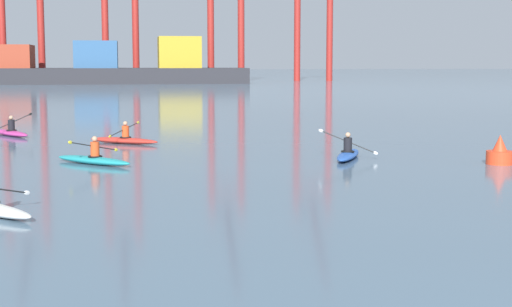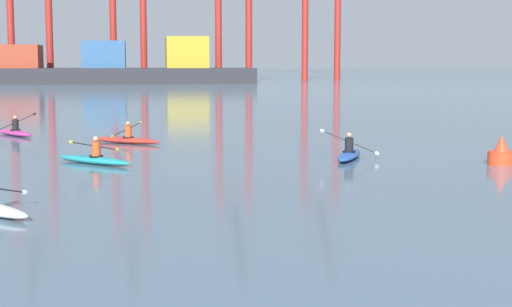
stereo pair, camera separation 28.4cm
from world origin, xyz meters
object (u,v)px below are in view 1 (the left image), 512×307
(container_barge, at_px, (100,69))
(kayak_magenta, at_px, (11,132))
(kayak_teal, at_px, (93,159))
(kayak_red, at_px, (124,139))
(kayak_blue, at_px, (348,154))
(channel_buoy, at_px, (500,154))

(container_barge, height_order, kayak_magenta, container_barge)
(kayak_teal, distance_m, kayak_red, 6.71)
(kayak_teal, bearing_deg, kayak_blue, 0.56)
(kayak_teal, height_order, kayak_magenta, kayak_magenta)
(channel_buoy, xyz_separation_m, kayak_magenta, (-17.85, 13.21, -0.19))
(kayak_magenta, xyz_separation_m, kayak_blue, (13.22, -10.92, 0.00))
(container_barge, xyz_separation_m, kayak_blue, (12.61, -102.62, -2.27))
(kayak_blue, bearing_deg, kayak_red, 140.52)
(kayak_magenta, bearing_deg, channel_buoy, -36.50)
(container_barge, height_order, channel_buoy, container_barge)
(channel_buoy, distance_m, kayak_magenta, 22.20)
(channel_buoy, bearing_deg, kayak_teal, 170.77)
(container_barge, bearing_deg, kayak_magenta, -90.38)
(kayak_magenta, relative_size, kayak_blue, 0.95)
(container_barge, distance_m, kayak_teal, 102.80)
(kayak_magenta, bearing_deg, kayak_blue, -39.56)
(container_barge, relative_size, kayak_magenta, 15.28)
(channel_buoy, xyz_separation_m, kayak_teal, (-13.55, 2.20, -0.19))
(container_barge, bearing_deg, kayak_red, -87.22)
(kayak_teal, xyz_separation_m, kayak_red, (0.96, 6.64, 0.00))
(container_barge, relative_size, kayak_red, 15.54)
(container_barge, relative_size, channel_buoy, 48.82)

